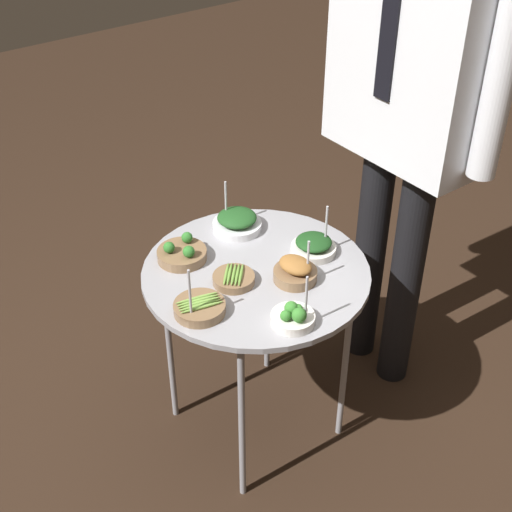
{
  "coord_description": "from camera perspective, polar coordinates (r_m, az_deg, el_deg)",
  "views": [
    {
      "loc": [
        1.31,
        -0.98,
        1.88
      ],
      "look_at": [
        0.0,
        0.0,
        0.7
      ],
      "focal_mm": 50.0,
      "sensor_mm": 36.0,
      "label": 1
    }
  ],
  "objects": [
    {
      "name": "serving_cart",
      "position": [
        2.08,
        0.0,
        -2.15
      ],
      "size": [
        0.66,
        0.66,
        0.65
      ],
      "color": "#939399",
      "rests_on": "ground_plane"
    },
    {
      "name": "bowl_asparagus_mid_right",
      "position": [
        1.9,
        -4.55,
        -4.12
      ],
      "size": [
        0.14,
        0.14,
        0.17
      ],
      "color": "brown",
      "rests_on": "serving_cart"
    },
    {
      "name": "bowl_asparagus_back_left",
      "position": [
        1.99,
        -1.8,
        -1.81
      ],
      "size": [
        0.12,
        0.12,
        0.03
      ],
      "color": "brown",
      "rests_on": "serving_cart"
    },
    {
      "name": "bowl_roast_front_right",
      "position": [
        2.0,
        3.17,
        -1.21
      ],
      "size": [
        0.12,
        0.12,
        0.14
      ],
      "color": "brown",
      "rests_on": "serving_cart"
    },
    {
      "name": "bowl_broccoli_mid_left",
      "position": [
        2.09,
        -5.94,
        0.21
      ],
      "size": [
        0.15,
        0.15,
        0.07
      ],
      "color": "brown",
      "rests_on": "serving_cart"
    },
    {
      "name": "bowl_spinach_center",
      "position": [
        2.21,
        -1.53,
        2.76
      ],
      "size": [
        0.15,
        0.15,
        0.16
      ],
      "color": "silver",
      "rests_on": "serving_cart"
    },
    {
      "name": "bowl_broccoli_near_rim",
      "position": [
        1.85,
        3.01,
        -4.87
      ],
      "size": [
        0.12,
        0.12,
        0.16
      ],
      "color": "silver",
      "rests_on": "serving_cart"
    },
    {
      "name": "bowl_spinach_front_center",
      "position": [
        2.11,
        4.63,
        0.81
      ],
      "size": [
        0.13,
        0.13,
        0.15
      ],
      "color": "silver",
      "rests_on": "serving_cart"
    },
    {
      "name": "ground_plane",
      "position": [
        2.49,
        0.0,
        -13.15
      ],
      "size": [
        8.0,
        8.0,
        0.0
      ],
      "primitive_type": "plane",
      "color": "black"
    },
    {
      "name": "waiter_figure",
      "position": [
        2.14,
        12.44,
        13.8
      ],
      "size": [
        0.64,
        0.24,
        1.75
      ],
      "color": "black",
      "rests_on": "ground_plane"
    }
  ]
}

